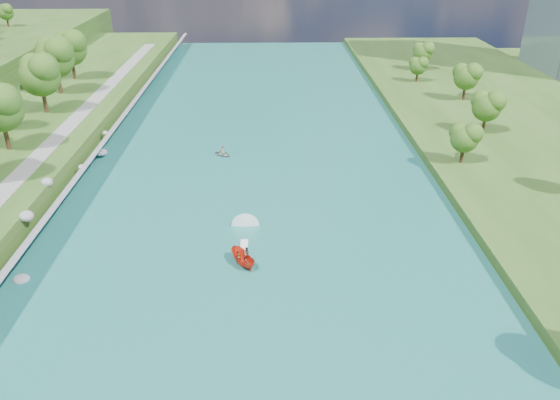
{
  "coord_description": "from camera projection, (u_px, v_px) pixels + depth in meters",
  "views": [
    {
      "loc": [
        2.28,
        -44.81,
        34.56
      ],
      "look_at": [
        3.65,
        18.96,
        2.5
      ],
      "focal_mm": 35.0,
      "sensor_mm": 36.0,
      "label": 1
    }
  ],
  "objects": [
    {
      "name": "ground",
      "position": [
        248.0,
        306.0,
        55.51
      ],
      "size": [
        260.0,
        260.0,
        0.0
      ],
      "primitive_type": "plane",
      "color": "#2D5119",
      "rests_on": "ground"
    },
    {
      "name": "river_water",
      "position": [
        253.0,
        213.0,
        73.35
      ],
      "size": [
        55.0,
        240.0,
        0.1
      ],
      "primitive_type": "cube",
      "color": "#1B6857",
      "rests_on": "ground"
    },
    {
      "name": "raft",
      "position": [
        223.0,
        153.0,
        91.5
      ],
      "size": [
        3.91,
        3.9,
        1.64
      ],
      "rotation": [
        0.0,
        0.0,
        0.8
      ],
      "color": "gray",
      "rests_on": "river_water"
    },
    {
      "name": "riverside_path",
      "position": [
        3.0,
        192.0,
        71.16
      ],
      "size": [
        3.0,
        200.0,
        0.1
      ],
      "primitive_type": "cube",
      "color": "gray",
      "rests_on": "berm_west"
    },
    {
      "name": "motorboat",
      "position": [
        243.0,
        252.0,
        63.05
      ],
      "size": [
        3.61,
        19.07,
        1.94
      ],
      "rotation": [
        0.0,
        0.0,
        3.68
      ],
      "color": "red",
      "rests_on": "river_water"
    },
    {
      "name": "trees_east",
      "position": [
        533.0,
        153.0,
        76.74
      ],
      "size": [
        17.75,
        141.1,
        11.59
      ],
      "color": "#214713",
      "rests_on": "berm_east"
    },
    {
      "name": "riprap_bank",
      "position": [
        56.0,
        205.0,
        71.65
      ],
      "size": [
        4.62,
        236.0,
        4.76
      ],
      "color": "slate",
      "rests_on": "ground"
    }
  ]
}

